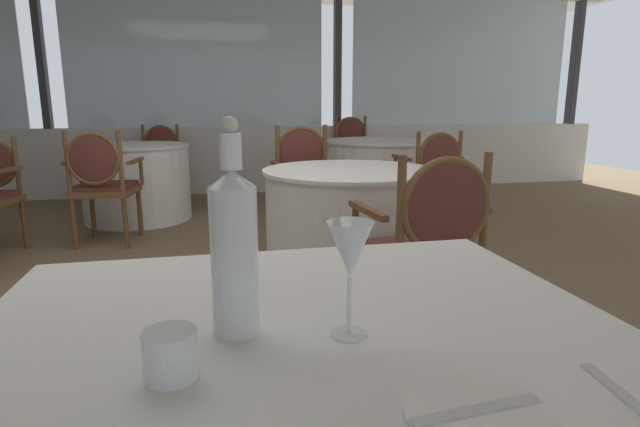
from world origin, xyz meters
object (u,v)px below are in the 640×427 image
(water_tumbler, at_px, (171,354))
(dining_chair_2_1, at_px, (306,177))
(dining_chair_1_1, at_px, (432,173))
(wine_glass, at_px, (350,253))
(side_plate, at_px, (477,414))
(water_bottle, at_px, (234,248))
(dining_chair_2_0, at_px, (428,239))
(dining_chair_3_0, at_px, (159,157))
(dining_chair_1_0, at_px, (353,148))
(dining_chair_3_1, at_px, (101,179))

(water_tumbler, distance_m, dining_chair_2_1, 3.33)
(dining_chair_1_1, bearing_deg, wine_glass, 150.53)
(side_plate, height_order, dining_chair_1_1, dining_chair_1_1)
(water_bottle, height_order, dining_chair_2_0, water_bottle)
(side_plate, height_order, water_bottle, water_bottle)
(side_plate, height_order, wine_glass, wine_glass)
(dining_chair_2_1, bearing_deg, dining_chair_3_0, -155.15)
(wine_glass, bearing_deg, water_tumbler, -164.90)
(dining_chair_1_0, bearing_deg, dining_chair_3_0, -87.64)
(side_plate, bearing_deg, dining_chair_1_0, 75.62)
(wine_glass, relative_size, water_tumbler, 2.56)
(water_bottle, distance_m, wine_glass, 0.20)
(dining_chair_1_0, relative_size, dining_chair_3_0, 1.09)
(dining_chair_2_1, height_order, dining_chair_3_0, dining_chair_2_1)
(water_tumbler, bearing_deg, dining_chair_3_0, 95.50)
(dining_chair_2_0, bearing_deg, water_tumbler, 136.82)
(side_plate, distance_m, dining_chair_2_0, 1.62)
(water_tumbler, bearing_deg, dining_chair_2_0, 52.62)
(wine_glass, distance_m, dining_chair_3_1, 3.69)
(dining_chair_1_1, bearing_deg, water_tumbler, 147.32)
(dining_chair_1_0, bearing_deg, dining_chair_3_1, -54.84)
(wine_glass, bearing_deg, water_bottle, 163.87)
(water_bottle, distance_m, dining_chair_3_1, 3.58)
(dining_chair_2_1, bearing_deg, dining_chair_1_0, 150.27)
(dining_chair_2_0, xyz_separation_m, dining_chair_2_1, (-0.19, 1.92, 0.02))
(dining_chair_1_1, relative_size, dining_chair_3_0, 1.01)
(water_tumbler, bearing_deg, dining_chair_1_0, 71.58)
(side_plate, distance_m, dining_chair_1_1, 4.00)
(wine_glass, xyz_separation_m, dining_chair_2_0, (0.71, 1.23, -0.35))
(dining_chair_2_0, distance_m, dining_chair_3_0, 4.43)
(water_bottle, bearing_deg, dining_chair_2_1, 77.25)
(water_bottle, relative_size, dining_chair_2_1, 0.38)
(dining_chair_1_0, height_order, dining_chair_1_1, dining_chair_1_0)
(wine_glass, distance_m, water_tumbler, 0.32)
(wine_glass, bearing_deg, dining_chair_2_1, 80.78)
(dining_chair_1_0, height_order, dining_chair_3_1, dining_chair_1_0)
(dining_chair_1_0, relative_size, dining_chair_2_0, 1.04)
(side_plate, xyz_separation_m, wine_glass, (-0.10, 0.26, 0.14))
(wine_glass, height_order, dining_chair_1_1, wine_glass)
(wine_glass, xyz_separation_m, dining_chair_2_1, (0.51, 3.15, -0.33))
(side_plate, distance_m, water_tumbler, 0.43)
(dining_chair_1_1, bearing_deg, water_bottle, 147.65)
(wine_glass, distance_m, dining_chair_2_1, 3.20)
(side_plate, height_order, dining_chair_2_1, dining_chair_2_1)
(dining_chair_1_1, xyz_separation_m, dining_chair_2_1, (-1.20, -0.25, 0.04))
(water_tumbler, relative_size, dining_chair_1_0, 0.08)
(water_tumbler, height_order, dining_chair_1_0, dining_chair_1_0)
(wine_glass, relative_size, dining_chair_1_1, 0.22)
(side_plate, distance_m, wine_glass, 0.31)
(water_bottle, xyz_separation_m, dining_chair_1_1, (1.90, 3.34, -0.37))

